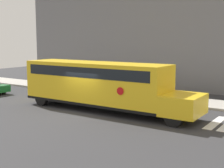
% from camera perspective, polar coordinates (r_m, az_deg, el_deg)
% --- Properties ---
extents(ground_plane, '(60.00, 60.00, 0.00)m').
position_cam_1_polar(ground_plane, '(19.75, -5.10, -5.12)').
color(ground_plane, '#333335').
extents(sidewalk_strip, '(44.00, 3.00, 0.15)m').
position_cam_1_polar(sidewalk_strip, '(25.02, 4.27, -2.14)').
color(sidewalk_strip, '#B2ADA3').
rests_on(sidewalk_strip, ground).
extents(building_backdrop, '(32.00, 4.00, 10.65)m').
position_cam_1_polar(building_backdrop, '(30.47, 10.50, 9.48)').
color(building_backdrop, slate).
rests_on(building_backdrop, ground).
extents(school_bus, '(11.98, 2.57, 3.07)m').
position_cam_1_polar(school_bus, '(19.93, -2.28, 0.19)').
color(school_bus, yellow).
rests_on(school_bus, ground).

